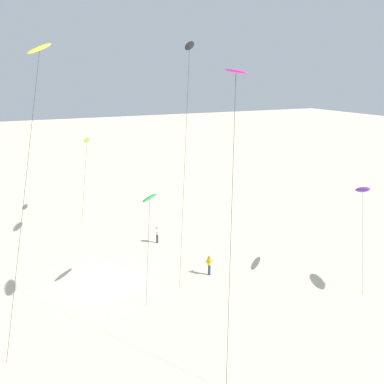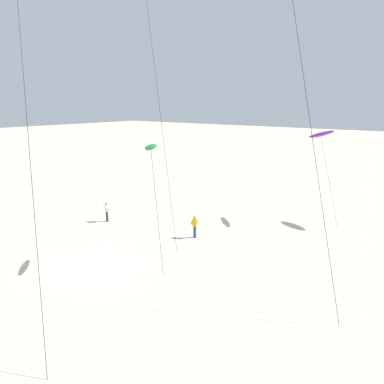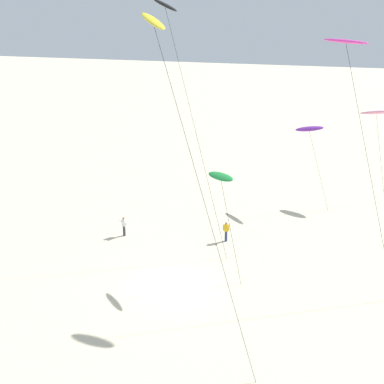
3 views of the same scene
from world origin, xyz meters
The scene contains 9 objects.
ground_plane centered at (0.00, 0.00, 0.00)m, with size 260.00×260.00×0.00m, color beige.
kite_magenta centered at (9.88, 5.31, 15.86)m, with size 6.09×3.53×16.26m.
kite_lime centered at (-17.52, 2.88, 8.64)m, with size 4.02×2.40×8.95m.
kite_black centered at (-2.99, 8.59, 17.86)m, with size 7.19×4.69×18.66m.
kite_purple centered at (7.48, 18.23, 7.31)m, with size 3.93×2.65×7.96m.
kite_green centered at (2.63, 2.79, 7.29)m, with size 3.10×2.26×7.67m.
kite_yellow centered at (0.52, -3.64, 17.14)m, with size 7.71×5.22×17.90m.
kite_flyer_nearest centered at (2.05, 7.97, 0.89)m, with size 0.61×0.59×1.67m.
kite_flyer_middle centered at (-6.33, 6.67, 0.89)m, with size 0.65×0.63×1.67m.
Camera 1 is at (31.20, -7.50, 15.98)m, focal length 41.30 mm.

